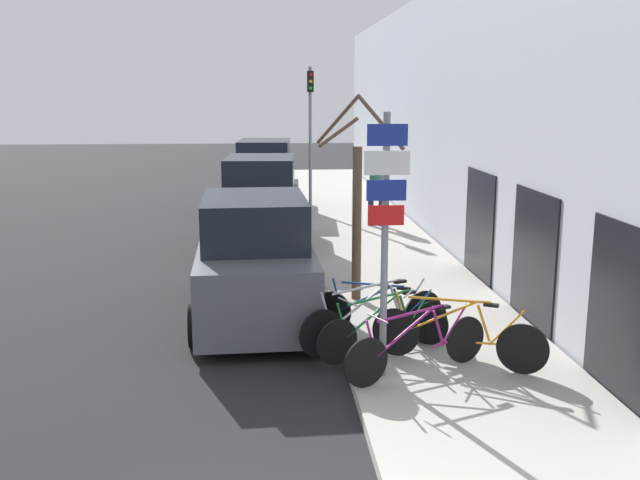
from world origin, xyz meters
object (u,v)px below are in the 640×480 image
Objects in this scene: parked_car_1 at (261,208)px; traffic_light at (310,120)px; bicycle_2 at (385,328)px; pedestrian_near at (376,190)px; bicycle_1 at (457,336)px; bicycle_3 at (374,319)px; bicycle_0 at (418,346)px; parked_car_0 at (255,262)px; bicycle_4 at (379,314)px; parked_car_2 at (265,181)px; street_tree at (356,207)px; signpost at (385,228)px.

parked_car_1 is 0.96× the size of traffic_light.
parked_car_1 is (-1.81, 7.80, 0.53)m from bicycle_2.
bicycle_1 is at bearing -83.64° from pedestrian_near.
bicycle_3 is (-1.03, 0.82, 0.01)m from bicycle_1.
bicycle_0 is at bearing 173.25° from bicycle_3.
traffic_light reaches higher than bicycle_0.
bicycle_1 is (0.62, 0.31, 0.02)m from bicycle_0.
parked_car_0 is 1.08× the size of parked_car_1.
bicycle_3 is 0.51× the size of traffic_light.
traffic_light is (-0.28, 12.70, 2.50)m from bicycle_2.
bicycle_1 is 1.15× the size of bicycle_4.
bicycle_2 is at bearing 172.03° from bicycle_3.
bicycle_1 is 1.25× the size of pedestrian_near.
parked_car_1 is 3.96m from pedestrian_near.
parked_car_2 reaches higher than bicycle_1.
parked_car_2 reaches higher than parked_car_0.
parked_car_1 reaches higher than bicycle_2.
bicycle_1 is 0.60× the size of street_tree.
bicycle_1 is 0.49× the size of traffic_light.
bicycle_3 is 0.62× the size of street_tree.
bicycle_1 is at bearing -89.69° from bicycle_0.
signpost is 1.58× the size of bicycle_1.
bicycle_2 is at bearing 78.11° from signpost.
street_tree is at bearing -88.86° from traffic_light.
parked_car_1 is at bearing -135.66° from pedestrian_near.
traffic_light is at bearing -15.39° from parked_car_2.
street_tree is (-0.10, 2.13, 1.33)m from bicycle_4.
bicycle_3 is 12.98m from parked_car_2.
parked_car_1 is at bearing 45.81° from bicycle_1.
bicycle_1 is at bearing -113.50° from bicycle_4.
bicycle_0 is 1.21m from bicycle_3.
bicycle_2 is at bearing -5.94° from bicycle_0.
bicycle_0 is 3.84m from parked_car_0.
signpost is at bearing -89.55° from traffic_light.
parked_car_0 reaches higher than bicycle_0.
parked_car_0 is 8.46m from pedestrian_near.
traffic_light is (-0.17, 12.37, 2.47)m from bicycle_3.
traffic_light reaches higher than signpost.
parked_car_2 is (-1.71, 13.20, 0.54)m from bicycle_2.
signpost is 11.06m from pedestrian_near.
traffic_light reaches higher than parked_car_2.
bicycle_2 is 0.72m from bicycle_4.
street_tree reaches higher than parked_car_1.
bicycle_3 is 2.83m from street_tree.
street_tree is at bearing 88.59° from signpost.
bicycle_1 is 4.00m from parked_car_0.
bicycle_4 is at bearing -28.91° from bicycle_2.
bicycle_2 is 0.44× the size of parked_car_2.
bicycle_0 reaches higher than bicycle_4.
bicycle_3 is 1.31× the size of pedestrian_near.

